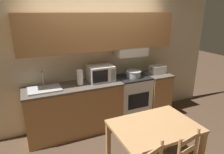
% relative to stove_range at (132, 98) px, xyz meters
% --- Properties ---
extents(ground_plane, '(16.00, 16.00, 0.00)m').
position_rel_stove_range_xyz_m(ground_plane, '(-0.61, 0.27, -0.46)').
color(ground_plane, '#4C3828').
extents(wall_back, '(5.24, 0.38, 2.55)m').
position_rel_stove_range_xyz_m(wall_back, '(-0.60, 0.20, 1.06)').
color(wall_back, beige).
rests_on(wall_back, ground_plane).
extents(lower_counter_main, '(1.71, 0.58, 0.92)m').
position_rel_stove_range_xyz_m(lower_counter_main, '(-1.19, -0.01, 0.00)').
color(lower_counter_main, '#B27A47').
rests_on(lower_counter_main, ground_plane).
extents(lower_counter_right_stub, '(0.48, 0.58, 0.92)m').
position_rel_stove_range_xyz_m(lower_counter_right_stub, '(0.57, -0.01, 0.00)').
color(lower_counter_right_stub, '#B27A47').
rests_on(lower_counter_right_stub, ground_plane).
extents(stove_range, '(0.66, 0.54, 0.92)m').
position_rel_stove_range_xyz_m(stove_range, '(0.00, 0.00, 0.00)').
color(stove_range, white).
rests_on(stove_range, ground_plane).
extents(cooking_pot, '(0.37, 0.29, 0.13)m').
position_rel_stove_range_xyz_m(cooking_pot, '(0.00, -0.04, 0.53)').
color(cooking_pot, '#B7BABF').
rests_on(cooking_pot, stove_range).
extents(microwave, '(0.46, 0.37, 0.29)m').
position_rel_stove_range_xyz_m(microwave, '(-0.66, 0.05, 0.60)').
color(microwave, white).
rests_on(microwave, lower_counter_main).
extents(toaster, '(0.32, 0.22, 0.16)m').
position_rel_stove_range_xyz_m(toaster, '(0.59, 0.00, 0.54)').
color(toaster, white).
rests_on(toaster, lower_counter_right_stub).
extents(sink_basin, '(0.53, 0.37, 0.29)m').
position_rel_stove_range_xyz_m(sink_basin, '(-1.67, -0.01, 0.48)').
color(sink_basin, '#B7BABF').
rests_on(sink_basin, lower_counter_main).
extents(paper_towel_roll, '(0.12, 0.12, 0.27)m').
position_rel_stove_range_xyz_m(paper_towel_roll, '(-1.07, -0.03, 0.60)').
color(paper_towel_roll, black).
rests_on(paper_towel_roll, lower_counter_main).
extents(dining_table, '(1.08, 0.76, 0.77)m').
position_rel_stove_range_xyz_m(dining_table, '(-0.50, -1.46, 0.20)').
color(dining_table, tan).
rests_on(dining_table, ground_plane).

